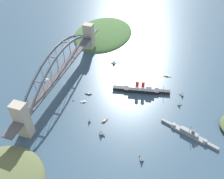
% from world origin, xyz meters
% --- Properties ---
extents(ground_plane, '(1400.00, 1400.00, 0.00)m').
position_xyz_m(ground_plane, '(0.00, 0.00, 0.00)').
color(ground_plane, '#334C60').
extents(harbor_arch_bridge, '(274.79, 17.37, 66.13)m').
position_xyz_m(harbor_arch_bridge, '(-0.00, -0.00, 28.57)').
color(harbor_arch_bridge, '#ADA38E').
rests_on(harbor_arch_bridge, ground).
extents(headland_west_shore, '(157.60, 117.78, 21.63)m').
position_xyz_m(headland_west_shore, '(-175.58, 1.83, 0.00)').
color(headland_west_shore, '#3D6033').
rests_on(headland_west_shore, ground).
extents(ocean_liner, '(22.81, 87.01, 19.53)m').
position_xyz_m(ocean_liner, '(-18.25, 120.80, 5.23)').
color(ocean_liner, black).
rests_on(ocean_liner, ground).
extents(naval_cruiser, '(29.61, 73.60, 17.12)m').
position_xyz_m(naval_cruiser, '(44.77, 197.82, 2.89)').
color(naval_cruiser, gray).
rests_on(naval_cruiser, ground).
extents(seaplane_taxiing_near_bridge, '(8.53, 10.41, 5.03)m').
position_xyz_m(seaplane_taxiing_near_bridge, '(3.86, -29.46, 2.23)').
color(seaplane_taxiing_near_bridge, '#B7B7B2').
rests_on(seaplane_taxiing_near_bridge, ground).
extents(small_boat_0, '(10.14, 6.81, 2.30)m').
position_xyz_m(small_boat_0, '(56.50, 87.68, 0.82)').
color(small_boat_0, brown).
rests_on(small_boat_0, ground).
extents(small_boat_1, '(8.28, 10.05, 9.77)m').
position_xyz_m(small_boat_1, '(78.03, 91.00, 4.58)').
color(small_boat_1, black).
rests_on(small_boat_1, ground).
extents(small_boat_2, '(6.65, 4.73, 7.49)m').
position_xyz_m(small_boat_2, '(62.98, 68.50, 3.48)').
color(small_boat_2, '#234C8C').
rests_on(small_boat_2, ground).
extents(small_boat_3, '(5.11, 8.56, 2.37)m').
position_xyz_m(small_boat_3, '(30.94, 45.94, 0.83)').
color(small_boat_3, silver).
rests_on(small_boat_3, ground).
extents(small_boat_4, '(4.86, 6.06, 6.74)m').
position_xyz_m(small_boat_4, '(-5.68, 180.25, 3.19)').
color(small_boat_4, '#2D6B3D').
rests_on(small_boat_4, ground).
extents(small_boat_5, '(3.13, 12.57, 2.16)m').
position_xyz_m(small_boat_5, '(-68.79, 153.70, 0.78)').
color(small_boat_5, gold).
rests_on(small_boat_5, ground).
extents(small_boat_6, '(3.21, 10.63, 2.38)m').
position_xyz_m(small_boat_6, '(12.98, 46.49, 0.85)').
color(small_boat_6, black).
rests_on(small_boat_6, ground).
extents(small_boat_7, '(7.97, 7.45, 9.04)m').
position_xyz_m(small_boat_7, '(99.13, 148.40, 4.20)').
color(small_boat_7, black).
rests_on(small_boat_7, ground).
extents(small_boat_8, '(5.38, 7.03, 7.93)m').
position_xyz_m(small_boat_8, '(-28.12, 181.98, 3.68)').
color(small_boat_8, black).
rests_on(small_boat_8, ground).
extents(small_boat_9, '(5.86, 10.59, 9.81)m').
position_xyz_m(small_boat_9, '(-76.75, 58.61, 4.55)').
color(small_boat_9, '#2D6B3D').
rests_on(small_boat_9, ground).
extents(channel_marker_buoy, '(2.20, 2.20, 2.75)m').
position_xyz_m(channel_marker_buoy, '(33.00, 30.25, 1.12)').
color(channel_marker_buoy, red).
rests_on(channel_marker_buoy, ground).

